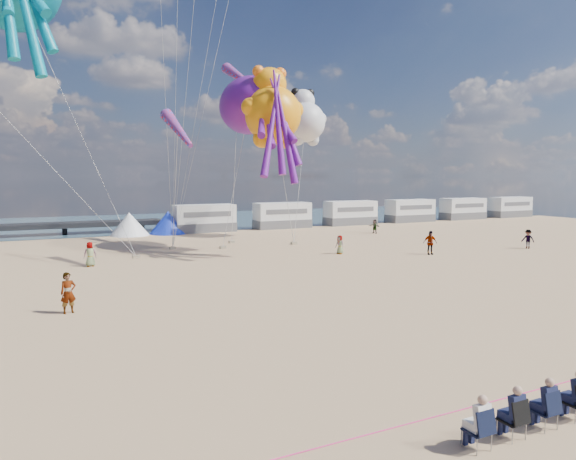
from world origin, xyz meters
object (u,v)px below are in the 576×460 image
(beachgoer_3, at_px, (430,243))
(windsock_mid, at_px, (239,76))
(beachgoer_2, at_px, (528,239))
(kite_teddy_orange, at_px, (273,115))
(sandbag_b, at_px, (223,247))
(sandbag_e, at_px, (173,248))
(sandbag_a, at_px, (136,257))
(beachgoer_0, at_px, (90,254))
(kite_octopus_purple, at_px, (249,106))
(motorhome_1, at_px, (282,215))
(beachgoer_6, at_px, (340,245))
(motorhome_0, at_px, (204,218))
(sandbag_c, at_px, (294,243))
(sandbag_d, at_px, (232,242))
(tent_white, at_px, (129,224))
(tent_blue, at_px, (168,222))
(windsock_right, at_px, (178,129))
(spectator_row, at_px, (544,402))
(kite_panda, at_px, (305,122))
(motorhome_3, at_px, (410,211))
(motorhome_4, at_px, (463,209))
(standing_person, at_px, (68,293))
(beachgoer_4, at_px, (375,226))
(motorhome_5, at_px, (510,207))
(motorhome_2, at_px, (350,213))

(beachgoer_3, xyz_separation_m, windsock_mid, (-10.97, 12.81, 13.95))
(beachgoer_2, bearing_deg, kite_teddy_orange, -132.48)
(sandbag_b, distance_m, sandbag_e, 4.19)
(sandbag_a, distance_m, kite_teddy_orange, 15.14)
(beachgoer_0, xyz_separation_m, beachgoer_2, (34.18, -7.02, -0.03))
(beachgoer_0, bearing_deg, kite_octopus_purple, -165.46)
(motorhome_1, relative_size, beachgoer_6, 4.45)
(motorhome_0, bearing_deg, sandbag_c, -73.23)
(sandbag_c, bearing_deg, sandbag_b, 177.81)
(motorhome_0, xyz_separation_m, sandbag_d, (-0.58, -10.35, -1.39))
(tent_white, height_order, kite_teddy_orange, kite_teddy_orange)
(beachgoer_6, bearing_deg, tent_white, -170.89)
(tent_blue, distance_m, beachgoer_3, 28.09)
(windsock_right, bearing_deg, beachgoer_3, -18.43)
(beachgoer_3, bearing_deg, beachgoer_0, -175.35)
(windsock_mid, bearing_deg, windsock_right, -138.11)
(spectator_row, height_order, kite_panda, kite_panda)
(spectator_row, relative_size, windsock_right, 1.18)
(kite_octopus_purple, bearing_deg, motorhome_3, 28.23)
(tent_white, xyz_separation_m, beachgoer_0, (-5.38, -17.74, -0.36))
(tent_white, height_order, tent_blue, same)
(motorhome_4, xyz_separation_m, tent_white, (-46.00, 0.00, -0.30))
(spectator_row, relative_size, sandbag_e, 12.20)
(standing_person, xyz_separation_m, beachgoer_6, (20.22, 9.71, -0.19))
(beachgoer_4, distance_m, kite_octopus_purple, 20.22)
(motorhome_0, height_order, sandbag_b, motorhome_0)
(motorhome_1, bearing_deg, windsock_mid, -130.86)
(motorhome_3, xyz_separation_m, motorhome_5, (19.00, 0.00, 0.00))
(beachgoer_3, height_order, kite_teddy_orange, kite_teddy_orange)
(windsock_right, bearing_deg, beachgoer_4, 17.23)
(motorhome_0, distance_m, beachgoer_2, 32.35)
(beachgoer_0, xyz_separation_m, kite_teddy_orange, (13.83, 0.38, 10.06))
(motorhome_5, bearing_deg, beachgoer_6, -154.47)
(sandbag_d, relative_size, kite_octopus_purple, 0.04)
(motorhome_1, distance_m, spectator_row, 48.96)
(motorhome_0, distance_m, windsock_right, 22.42)
(tent_blue, distance_m, kite_panda, 18.03)
(motorhome_2, distance_m, beachgoer_4, 10.00)
(beachgoer_3, height_order, windsock_mid, windsock_mid)
(spectator_row, xyz_separation_m, sandbag_c, (9.72, 32.86, -0.54))
(motorhome_1, xyz_separation_m, motorhome_4, (28.50, 0.00, 0.00))
(kite_octopus_purple, height_order, kite_panda, kite_octopus_purple)
(motorhome_2, height_order, sandbag_e, motorhome_2)
(motorhome_0, xyz_separation_m, motorhome_5, (47.50, 0.00, 0.00))
(kite_panda, bearing_deg, beachgoer_3, -82.74)
(motorhome_3, distance_m, sandbag_d, 30.90)
(spectator_row, bearing_deg, motorhome_3, 53.80)
(motorhome_4, height_order, tent_blue, motorhome_4)
(motorhome_2, height_order, kite_octopus_purple, kite_octopus_purple)
(tent_blue, distance_m, kite_octopus_purple, 18.15)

